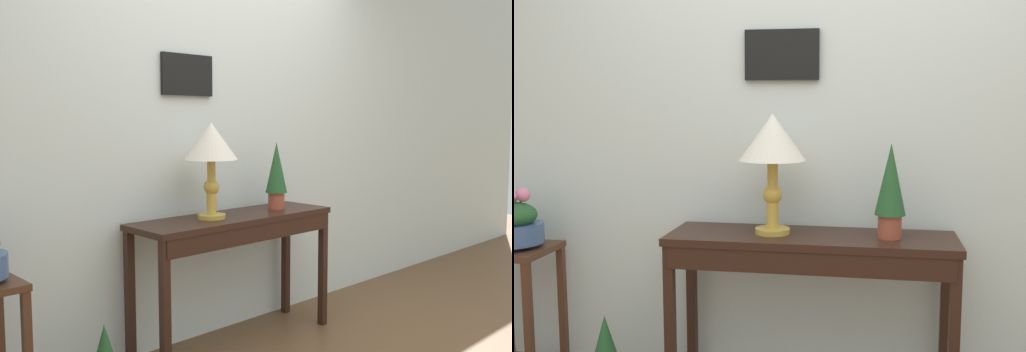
{
  "view_description": "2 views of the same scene",
  "coord_description": "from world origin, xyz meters",
  "views": [
    {
      "loc": [
        -2.27,
        -1.43,
        1.34
      ],
      "look_at": [
        0.15,
        1.09,
        1.01
      ],
      "focal_mm": 39.94,
      "sensor_mm": 36.0,
      "label": 1
    },
    {
      "loc": [
        0.24,
        -1.61,
        1.39
      ],
      "look_at": [
        -0.22,
        1.04,
        1.06
      ],
      "focal_mm": 42.21,
      "sensor_mm": 36.0,
      "label": 2
    }
  ],
  "objects": [
    {
      "name": "back_wall_with_art",
      "position": [
        -0.0,
        1.36,
        1.4
      ],
      "size": [
        9.0,
        0.13,
        2.8
      ],
      "color": "silver",
      "rests_on": "ground"
    },
    {
      "name": "console_table",
      "position": [
        -0.04,
        1.05,
        0.68
      ],
      "size": [
        1.31,
        0.4,
        0.79
      ],
      "color": "black",
      "rests_on": "ground"
    },
    {
      "name": "table_lamp",
      "position": [
        -0.22,
        1.07,
        1.2
      ],
      "size": [
        0.3,
        0.3,
        0.55
      ],
      "color": "gold",
      "rests_on": "console_table"
    },
    {
      "name": "potted_plant_on_console",
      "position": [
        0.31,
        1.07,
        1.02
      ],
      "size": [
        0.14,
        0.14,
        0.42
      ],
      "color": "#9E4733",
      "rests_on": "console_table"
    }
  ]
}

